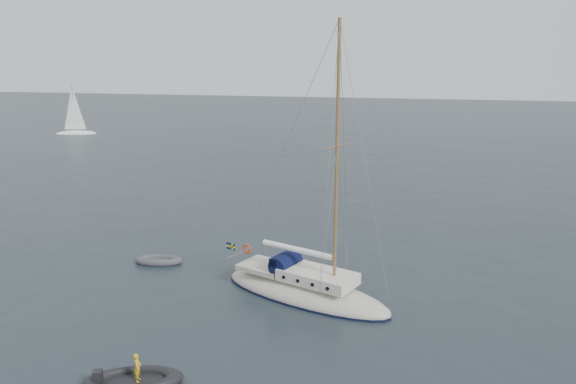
# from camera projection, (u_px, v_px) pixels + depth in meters

# --- Properties ---
(ground) EXTENTS (300.00, 300.00, 0.00)m
(ground) POSITION_uv_depth(u_px,v_px,m) (311.00, 280.00, 31.85)
(ground) COLOR black
(ground) RESTS_ON ground
(sailboat) EXTENTS (10.34, 3.09, 14.72)m
(sailboat) POSITION_uv_depth(u_px,v_px,m) (305.00, 277.00, 29.40)
(sailboat) COLOR beige
(sailboat) RESTS_ON ground
(dinghy) EXTENTS (2.94, 1.33, 0.42)m
(dinghy) POSITION_uv_depth(u_px,v_px,m) (159.00, 260.00, 34.41)
(dinghy) COLOR #4D4C51
(dinghy) RESTS_ON ground
(rib) EXTENTS (3.83, 1.74, 1.35)m
(rib) POSITION_uv_depth(u_px,v_px,m) (133.00, 380.00, 21.54)
(rib) COLOR black
(rib) RESTS_ON ground
(distant_yacht_c) EXTENTS (6.58, 3.51, 8.71)m
(distant_yacht_c) POSITION_uv_depth(u_px,v_px,m) (74.00, 111.00, 91.93)
(distant_yacht_c) COLOR white
(distant_yacht_c) RESTS_ON ground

